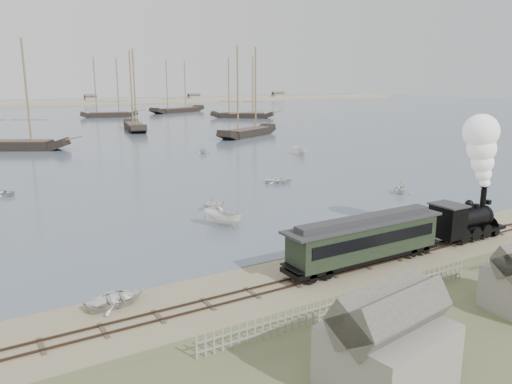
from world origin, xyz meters
TOP-DOWN VIEW (x-y plane):
  - ground at (0.00, 0.00)m, footprint 600.00×600.00m
  - harbor_water at (0.00, 170.00)m, footprint 600.00×336.00m
  - rail_track at (0.00, -2.00)m, footprint 120.00×1.80m
  - picket_fence_west at (-6.50, -7.00)m, footprint 19.00×0.10m
  - far_spit at (0.00, 250.00)m, footprint 500.00×20.00m
  - locomotive at (11.26, -2.00)m, footprint 7.79×2.91m
  - passenger_coach at (-0.93, -2.00)m, footprint 12.78×2.46m
  - beached_dinghy at (-17.52, 0.73)m, footprint 3.07×3.90m
  - rowboat_1 at (-3.12, 17.01)m, footprint 2.70×3.01m
  - rowboat_2 at (-5.12, 11.41)m, footprint 3.99×3.23m
  - rowboat_3 at (9.56, 24.44)m, footprint 3.74×4.12m
  - rowboat_4 at (18.31, 12.47)m, footprint 3.61×3.58m
  - rowboat_5 at (26.06, 42.51)m, footprint 3.91×1.96m
  - rowboat_7 at (12.41, 52.33)m, footprint 2.94×2.62m
  - schooner_2 at (-15.44, 74.76)m, footprint 19.45×13.92m
  - schooner_3 at (15.11, 98.59)m, footprint 8.31×20.01m
  - schooner_4 at (32.87, 71.83)m, footprint 19.41×13.06m
  - schooner_5 at (59.01, 120.37)m, footprint 19.33×17.08m
  - schooner_8 at (21.69, 146.41)m, footprint 19.40×8.39m
  - schooner_9 at (51.81, 158.71)m, footprint 25.94×15.46m

SIDE VIEW (x-z plane):
  - ground at x=0.00m, z-range 0.00..0.00m
  - picket_fence_west at x=-6.50m, z-range -0.60..0.60m
  - far_spit at x=0.00m, z-range -0.90..0.90m
  - harbor_water at x=0.00m, z-range 0.00..0.06m
  - rail_track at x=0.00m, z-range -0.04..0.12m
  - beached_dinghy at x=-17.52m, z-range 0.00..0.73m
  - rowboat_3 at x=9.56m, z-range 0.06..0.76m
  - rowboat_7 at x=12.41m, z-range 0.06..1.47m
  - rowboat_1 at x=-3.12m, z-range 0.06..1.48m
  - rowboat_4 at x=18.31m, z-range 0.06..1.50m
  - rowboat_5 at x=26.06m, z-range 0.06..1.50m
  - rowboat_2 at x=-5.12m, z-range 0.06..1.53m
  - passenger_coach at x=-0.93m, z-range 0.42..3.53m
  - locomotive at x=11.26m, z-range -0.38..9.33m
  - schooner_2 at x=-15.44m, z-range 0.06..20.06m
  - schooner_3 at x=15.11m, z-range 0.06..20.06m
  - schooner_4 at x=32.87m, z-range 0.06..20.06m
  - schooner_5 at x=59.01m, z-range 0.06..20.06m
  - schooner_8 at x=21.69m, z-range 0.06..20.06m
  - schooner_9 at x=51.81m, z-range 0.06..20.06m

